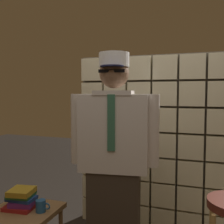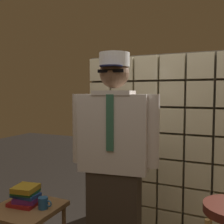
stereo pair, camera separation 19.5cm
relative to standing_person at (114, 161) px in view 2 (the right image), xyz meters
name	(u,v)px [view 2 (the right image)]	position (x,y,z in m)	size (l,w,h in m)	color
glass_block_wall	(159,145)	(0.15, 0.80, 0.00)	(1.61, 0.10, 1.88)	beige
standing_person	(114,161)	(0.00, 0.00, 0.00)	(0.71, 0.34, 1.77)	#382D23
side_table	(27,214)	(-0.71, -0.22, -0.48)	(0.52, 0.52, 0.51)	brown
book_stack	(25,195)	(-0.74, -0.19, -0.33)	(0.26, 0.22, 0.17)	maroon
coffee_mug	(43,203)	(-0.55, -0.19, -0.36)	(0.13, 0.08, 0.09)	navy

